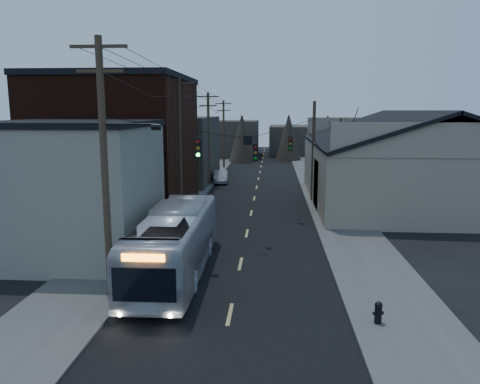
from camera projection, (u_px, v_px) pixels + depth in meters
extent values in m
plane|color=black|center=(225.00, 340.00, 15.97)|extent=(160.00, 160.00, 0.00)
cube|color=black|center=(256.00, 191.00, 45.44)|extent=(9.00, 110.00, 0.02)
cube|color=#474744|center=(190.00, 189.00, 45.88)|extent=(4.00, 110.00, 0.12)
cube|color=#474744|center=(323.00, 191.00, 44.99)|extent=(4.00, 110.00, 0.12)
cube|color=gray|center=(73.00, 191.00, 24.82)|extent=(8.00, 8.00, 7.00)
cube|color=black|center=(120.00, 147.00, 35.44)|extent=(10.00, 12.00, 10.00)
cube|color=#2F2A26|center=(172.00, 149.00, 51.39)|extent=(9.00, 14.00, 7.00)
cube|color=gray|center=(409.00, 173.00, 39.21)|extent=(16.00, 20.00, 5.00)
cube|color=black|center=(362.00, 128.00, 38.83)|extent=(8.16, 20.60, 2.86)
cube|color=black|center=(461.00, 128.00, 38.29)|extent=(8.16, 20.60, 2.86)
cube|color=#2F2A26|center=(228.00, 138.00, 79.73)|extent=(10.00, 12.00, 6.00)
cube|color=#2F2A26|center=(303.00, 140.00, 83.84)|extent=(12.00, 14.00, 5.00)
cone|color=black|center=(339.00, 167.00, 34.55)|extent=(0.40, 0.40, 7.20)
cylinder|color=#382B1E|center=(105.00, 174.00, 18.35)|extent=(0.28, 0.28, 10.50)
cube|color=#382B1E|center=(98.00, 46.00, 17.51)|extent=(2.20, 0.12, 0.12)
cylinder|color=#382B1E|center=(180.00, 149.00, 33.13)|extent=(0.28, 0.28, 10.00)
cube|color=#382B1E|center=(178.00, 83.00, 32.34)|extent=(2.20, 0.12, 0.12)
cylinder|color=#382B1E|center=(209.00, 140.00, 47.91)|extent=(0.28, 0.28, 9.50)
cube|color=#382B1E|center=(208.00, 97.00, 47.16)|extent=(2.20, 0.12, 0.12)
cylinder|color=#382B1E|center=(224.00, 135.00, 62.70)|extent=(0.28, 0.28, 9.00)
cube|color=#382B1E|center=(223.00, 104.00, 61.99)|extent=(2.20, 0.12, 0.12)
cylinder|color=#382B1E|center=(313.00, 152.00, 39.46)|extent=(0.28, 0.28, 8.50)
cube|color=black|center=(198.00, 148.00, 22.45)|extent=(0.28, 0.20, 1.00)
cube|color=black|center=(256.00, 152.00, 26.79)|extent=(0.28, 0.20, 1.00)
cube|color=black|center=(290.00, 144.00, 32.52)|extent=(0.28, 0.20, 1.00)
imported|color=#AEB1BA|center=(175.00, 242.00, 22.06)|extent=(2.79, 11.42, 3.17)
imported|color=#9B9DA2|center=(221.00, 177.00, 50.31)|extent=(1.83, 4.22, 1.35)
cylinder|color=black|center=(378.00, 315.00, 16.91)|extent=(0.26, 0.26, 0.65)
sphere|color=black|center=(379.00, 305.00, 16.85)|extent=(0.28, 0.28, 0.28)
cylinder|color=black|center=(378.00, 313.00, 16.90)|extent=(0.40, 0.22, 0.13)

